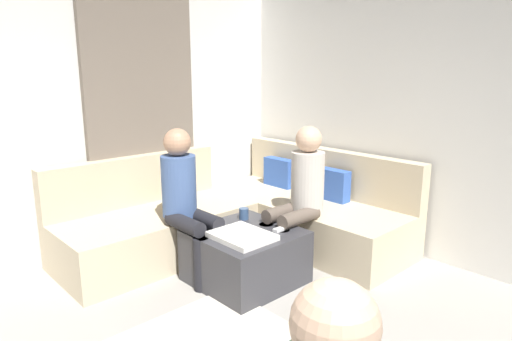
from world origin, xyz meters
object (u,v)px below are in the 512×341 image
at_px(game_remote, 281,229).
at_px(person_on_couch_back, 300,192).
at_px(person_on_couch_side, 186,197).
at_px(ottoman, 245,256).
at_px(coffee_mug, 244,214).
at_px(sectional_couch, 243,217).

bearing_deg(game_remote, person_on_couch_back, 106.02).
bearing_deg(person_on_couch_side, ottoman, 121.04).
distance_m(ottoman, game_remote, 0.36).
distance_m(coffee_mug, game_remote, 0.40).
bearing_deg(ottoman, coffee_mug, 140.71).
relative_size(coffee_mug, game_remote, 0.63).
xyz_separation_m(sectional_couch, person_on_couch_back, (0.66, 0.06, 0.38)).
height_order(game_remote, person_on_couch_back, person_on_couch_back).
bearing_deg(person_on_couch_side, coffee_mug, 154.96).
height_order(sectional_couch, person_on_couch_back, person_on_couch_back).
distance_m(coffee_mug, person_on_couch_side, 0.52).
bearing_deg(sectional_couch, person_on_couch_back, 4.76).
bearing_deg(sectional_couch, coffee_mug, -40.09).
bearing_deg(person_on_couch_side, person_on_couch_back, 146.79).
height_order(game_remote, person_on_couch_side, person_on_couch_side).
relative_size(game_remote, person_on_couch_back, 0.12).
distance_m(game_remote, person_on_couch_back, 0.39).
distance_m(sectional_couch, person_on_couch_side, 0.83).
height_order(ottoman, game_remote, game_remote).
distance_m(ottoman, person_on_couch_back, 0.70).
height_order(ottoman, person_on_couch_side, person_on_couch_side).
relative_size(ottoman, person_on_couch_side, 0.63).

